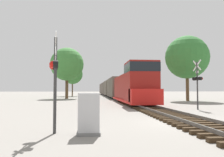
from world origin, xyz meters
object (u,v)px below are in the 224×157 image
tree_deep_background (72,74)px  freight_train (110,88)px  crossing_signal_far (198,80)px  tree_mid_background (67,64)px  relay_cabinet (89,114)px  tree_far_right (187,57)px  crossing_signal_near (55,72)px

tree_deep_background → freight_train: bearing=-9.3°
crossing_signal_far → freight_train: bearing=-11.4°
freight_train → tree_mid_background: size_ratio=7.65×
relay_cabinet → tree_mid_background: tree_mid_background is taller
freight_train → tree_deep_background: 10.57m
crossing_signal_far → tree_deep_background: (-13.73, 39.61, 3.30)m
crossing_signal_far → tree_far_right: bearing=-38.8°
crossing_signal_far → tree_mid_background: bearing=11.6°
tree_mid_background → crossing_signal_far: bearing=-61.1°
freight_train → crossing_signal_near: freight_train is taller
tree_far_right → freight_train: bearing=111.7°
crossing_signal_far → relay_cabinet: 13.07m
crossing_signal_near → tree_deep_background: size_ratio=0.46×
crossing_signal_far → tree_deep_background: size_ratio=0.50×
relay_cabinet → tree_mid_background: size_ratio=0.16×
tree_deep_background → tree_far_right: bearing=-52.9°
tree_mid_background → tree_deep_background: 15.18m
relay_cabinet → tree_deep_background: 49.42m
relay_cabinet → crossing_signal_far: bearing=46.0°
crossing_signal_near → tree_mid_background: (-3.17, 33.44, 4.15)m
tree_mid_background → tree_far_right: bearing=-28.6°
crossing_signal_far → tree_far_right: tree_far_right is taller
crossing_signal_far → tree_far_right: (5.55, 14.08, 4.12)m
crossing_signal_near → tree_deep_background: tree_deep_background is taller
freight_train → tree_deep_background: bearing=170.7°
crossing_signal_far → tree_mid_background: 28.22m
tree_far_right → tree_deep_background: (-19.28, 25.53, -0.82)m
freight_train → tree_far_right: 26.16m
tree_mid_background → tree_deep_background: (-0.23, 15.16, -0.75)m
freight_train → tree_mid_background: tree_mid_background is taller
tree_mid_background → tree_deep_background: tree_mid_background is taller
crossing_signal_near → freight_train: bearing=162.1°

